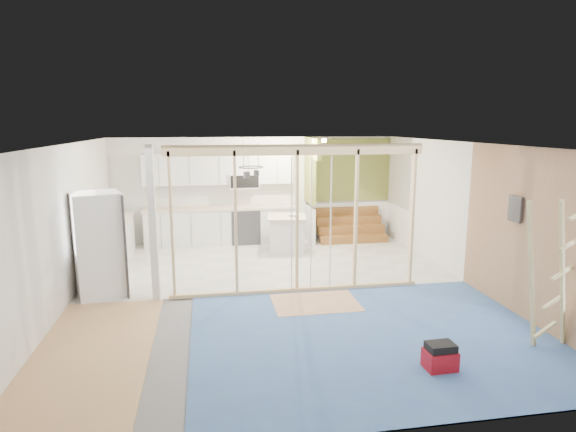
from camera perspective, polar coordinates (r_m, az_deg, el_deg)
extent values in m
cube|color=slate|center=(8.55, -0.95, -9.13)|extent=(7.00, 8.00, 0.01)
cube|color=white|center=(8.04, -1.01, 8.55)|extent=(7.00, 8.00, 0.01)
cube|color=white|center=(12.11, -3.88, 3.16)|extent=(7.00, 0.01, 2.60)
cube|color=white|center=(4.44, 7.07, -10.79)|extent=(7.00, 0.01, 2.60)
cube|color=white|center=(8.42, -25.24, -1.32)|extent=(0.01, 8.00, 2.60)
cube|color=white|center=(9.38, 20.66, 0.19)|extent=(0.01, 8.00, 2.60)
cube|color=silver|center=(10.43, -2.64, -5.35)|extent=(7.00, 4.00, 0.02)
cube|color=teal|center=(6.98, 10.06, -14.01)|extent=(5.00, 4.00, 0.02)
cube|color=tan|center=(6.80, -22.56, -15.45)|extent=(1.50, 4.00, 0.02)
cube|color=tan|center=(8.08, 3.27, -10.23)|extent=(1.40, 1.00, 0.01)
cube|color=beige|center=(8.09, 1.11, 7.86)|extent=(4.40, 0.09, 0.18)
cube|color=beige|center=(8.58, 1.05, -8.70)|extent=(4.40, 0.09, 0.06)
cube|color=silver|center=(8.15, -15.73, -1.04)|extent=(0.12, 0.14, 2.60)
cube|color=beige|center=(8.13, -13.63, -0.98)|extent=(0.04, 0.09, 2.40)
cube|color=beige|center=(8.12, -6.22, -0.74)|extent=(0.04, 0.09, 2.40)
cube|color=beige|center=(8.25, 1.08, -0.50)|extent=(0.05, 0.09, 2.40)
cube|color=beige|center=(8.50, 8.05, -0.25)|extent=(0.04, 0.09, 2.40)
cube|color=beige|center=(8.88, 14.51, -0.02)|extent=(0.04, 0.09, 2.40)
cylinder|color=silver|center=(8.22, 0.43, -1.11)|extent=(0.02, 0.02, 2.35)
cylinder|color=silver|center=(8.41, 5.07, -0.86)|extent=(0.02, 0.02, 2.35)
cylinder|color=silver|center=(8.31, 2.77, -0.98)|extent=(0.02, 0.02, 2.35)
cube|color=silver|center=(11.91, -7.98, -1.26)|extent=(3.60, 0.60, 0.88)
cube|color=beige|center=(11.82, -8.04, 0.95)|extent=(3.66, 0.64, 0.05)
cube|color=silver|center=(11.01, -19.85, -2.82)|extent=(0.60, 1.60, 0.88)
cube|color=beige|center=(10.91, -20.01, -0.44)|extent=(0.64, 1.64, 0.05)
cube|color=silver|center=(11.81, -8.19, 5.57)|extent=(3.60, 0.34, 0.75)
cube|color=white|center=(11.84, -5.23, 4.18)|extent=(0.72, 0.38, 0.36)
cube|color=black|center=(11.65, -5.15, 4.07)|extent=(0.68, 0.02, 0.30)
cube|color=olive|center=(11.82, 2.63, 5.42)|extent=(0.10, 0.90, 1.60)
cube|color=white|center=(12.02, 2.58, -0.99)|extent=(0.10, 0.90, 0.90)
cube|color=olive|center=(11.09, 3.44, 7.90)|extent=(0.10, 0.50, 0.50)
cube|color=olive|center=(12.50, 7.17, 5.42)|extent=(2.20, 0.04, 1.60)
cube|color=white|center=(12.69, 7.03, -0.43)|extent=(2.20, 0.04, 0.90)
cube|color=brown|center=(12.04, 7.81, -2.78)|extent=(1.70, 0.26, 0.20)
cube|color=brown|center=(12.23, 7.47, -1.59)|extent=(1.70, 0.26, 0.20)
cube|color=brown|center=(12.43, 7.14, -0.43)|extent=(1.70, 0.26, 0.20)
cube|color=brown|center=(12.64, 6.83, 0.69)|extent=(1.70, 0.26, 0.20)
torus|color=black|center=(9.92, -4.40, 5.79)|extent=(0.52, 0.52, 0.02)
cylinder|color=black|center=(9.89, -5.30, 7.22)|extent=(0.01, 0.01, 0.50)
cylinder|color=black|center=(9.92, -3.55, 7.25)|extent=(0.01, 0.01, 0.50)
cylinder|color=#3D3C42|center=(9.83, -4.92, 4.86)|extent=(0.14, 0.14, 0.14)
cylinder|color=#3D3C42|center=(10.04, -3.76, 5.12)|extent=(0.12, 0.12, 0.12)
cube|color=#A8815B|center=(7.75, 27.95, -2.54)|extent=(0.02, 4.00, 2.60)
cube|color=#3D3C42|center=(8.13, 25.34, 0.78)|extent=(0.04, 0.30, 0.40)
cylinder|color=#FFEABF|center=(11.25, 3.77, 8.91)|extent=(0.32, 0.32, 0.08)
cube|color=white|center=(8.83, -21.54, -3.17)|extent=(0.99, 0.97, 1.80)
cube|color=#3D3C42|center=(8.76, -19.10, -3.12)|extent=(0.27, 0.68, 1.76)
cube|color=silver|center=(11.09, -0.15, -2.31)|extent=(0.88, 0.88, 0.78)
cube|color=beige|center=(10.99, -0.15, -0.12)|extent=(0.99, 0.99, 0.05)
imported|color=silver|center=(10.97, 0.60, 0.13)|extent=(0.25, 0.25, 0.06)
imported|color=silver|center=(11.80, -15.84, 1.41)|extent=(0.12, 0.12, 0.27)
imported|color=silver|center=(11.89, -0.32, 1.68)|extent=(0.09, 0.09, 0.18)
cube|color=maroon|center=(6.32, 17.56, -15.99)|extent=(0.37, 0.29, 0.26)
cube|color=black|center=(6.24, 17.66, -14.56)|extent=(0.34, 0.25, 0.09)
cube|color=#CCBE7D|center=(6.90, 26.90, -6.42)|extent=(0.46, 0.22, 2.00)
cube|color=#CCBE7D|center=(7.17, 29.74, -6.07)|extent=(0.46, 0.22, 2.00)
cube|color=#CCBE7D|center=(7.30, 28.17, -11.78)|extent=(0.46, 0.22, 0.13)
cube|color=#CCBE7D|center=(7.22, 28.96, -8.85)|extent=(0.46, 0.22, 0.13)
cube|color=#CCBE7D|center=(7.16, 29.75, -5.86)|extent=(0.46, 0.22, 0.13)
cube|color=#CCBE7D|center=(7.12, 30.54, -2.82)|extent=(0.46, 0.22, 0.13)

